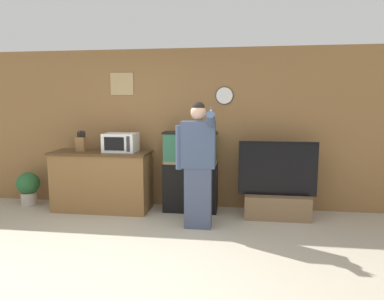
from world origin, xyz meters
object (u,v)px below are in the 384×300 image
microwave (121,142)px  potted_plant (28,187)px  person_standing (198,163)px  knife_block (81,144)px  tv_on_stand (277,196)px  counter_island (102,181)px  aquarium_on_stand (191,172)px

microwave → potted_plant: 1.85m
person_standing → potted_plant: bearing=167.3°
microwave → person_standing: 1.45m
knife_block → tv_on_stand: (3.09, -0.01, -0.75)m
counter_island → microwave: (0.32, 0.03, 0.62)m
microwave → tv_on_stand: bearing=-1.2°
counter_island → tv_on_stand: size_ratio=1.35×
tv_on_stand → person_standing: bearing=-153.9°
knife_block → person_standing: person_standing is taller
tv_on_stand → microwave: bearing=178.8°
knife_block → person_standing: bearing=-16.2°
counter_island → tv_on_stand: bearing=-0.4°
microwave → person_standing: (1.30, -0.61, -0.20)m
counter_island → microwave: microwave is taller
person_standing → microwave: bearing=154.9°
aquarium_on_stand → counter_island: bearing=-174.1°
counter_island → potted_plant: (-1.35, 0.09, -0.16)m
potted_plant → microwave: bearing=-2.2°
tv_on_stand → person_standing: person_standing is taller
aquarium_on_stand → tv_on_stand: 1.38m
potted_plant → aquarium_on_stand: bearing=1.1°
person_standing → potted_plant: 3.11m
knife_block → counter_island: bearing=2.2°
tv_on_stand → counter_island: bearing=179.6°
aquarium_on_stand → potted_plant: bearing=-178.9°
counter_island → potted_plant: 1.37m
microwave → person_standing: size_ratio=0.29×
counter_island → person_standing: 1.77m
tv_on_stand → potted_plant: size_ratio=2.07×
microwave → aquarium_on_stand: aquarium_on_stand is taller
microwave → person_standing: person_standing is taller
counter_island → person_standing: (1.62, -0.58, 0.43)m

